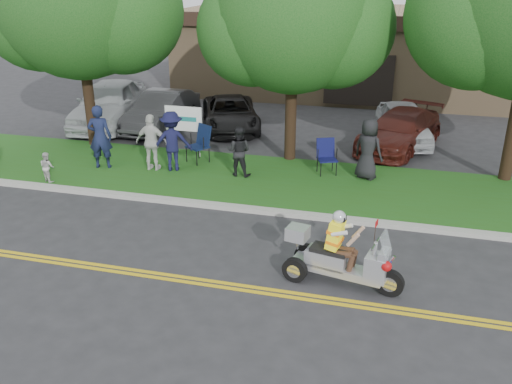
% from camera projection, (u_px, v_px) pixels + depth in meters
% --- Properties ---
extents(ground, '(120.00, 120.00, 0.00)m').
position_uv_depth(ground, '(198.00, 268.00, 11.40)').
color(ground, '#28282B').
rests_on(ground, ground).
extents(centerline_near, '(60.00, 0.10, 0.01)m').
position_uv_depth(centerline_near, '(188.00, 282.00, 10.88)').
color(centerline_near, gold).
rests_on(centerline_near, ground).
extents(centerline_far, '(60.00, 0.10, 0.01)m').
position_uv_depth(centerline_far, '(191.00, 278.00, 11.03)').
color(centerline_far, gold).
rests_on(centerline_far, ground).
extents(curb, '(60.00, 0.25, 0.12)m').
position_uv_depth(curb, '(239.00, 208.00, 14.10)').
color(curb, '#A8A89E').
rests_on(curb, ground).
extents(grass_verge, '(60.00, 4.00, 0.10)m').
position_uv_depth(grass_verge, '(260.00, 179.00, 16.03)').
color(grass_verge, '#265516').
rests_on(grass_verge, ground).
extents(commercial_building, '(18.00, 8.20, 4.00)m').
position_uv_depth(commercial_building, '(367.00, 51.00, 27.11)').
color(commercial_building, '#9E7F5B').
rests_on(commercial_building, ground).
extents(tree_left, '(6.62, 5.40, 7.78)m').
position_uv_depth(tree_left, '(80.00, 2.00, 17.34)').
color(tree_left, '#332114').
rests_on(tree_left, ground).
extents(tree_mid, '(5.88, 4.80, 7.05)m').
position_uv_depth(tree_mid, '(295.00, 20.00, 16.03)').
color(tree_mid, '#332114').
rests_on(tree_mid, ground).
extents(business_sign, '(1.25, 0.06, 1.75)m').
position_uv_depth(business_sign, '(184.00, 121.00, 17.50)').
color(business_sign, silver).
rests_on(business_sign, ground).
extents(trike_scooter, '(2.40, 1.02, 1.58)m').
position_uv_depth(trike_scooter, '(338.00, 258.00, 10.68)').
color(trike_scooter, black).
rests_on(trike_scooter, ground).
extents(lawn_chair_a, '(0.86, 0.87, 1.18)m').
position_uv_depth(lawn_chair_a, '(201.00, 141.00, 17.16)').
color(lawn_chair_a, black).
rests_on(lawn_chair_a, grass_verge).
extents(lawn_chair_b, '(0.72, 0.74, 1.04)m').
position_uv_depth(lawn_chair_b, '(326.00, 154.00, 16.23)').
color(lawn_chair_b, black).
rests_on(lawn_chair_b, grass_verge).
extents(spectator_adult_left, '(0.81, 0.64, 1.96)m').
position_uv_depth(spectator_adult_left, '(100.00, 137.00, 16.51)').
color(spectator_adult_left, '#161D3D').
rests_on(spectator_adult_left, grass_verge).
extents(spectator_adult_mid, '(0.75, 0.60, 1.50)m').
position_uv_depth(spectator_adult_mid, '(239.00, 151.00, 15.94)').
color(spectator_adult_mid, black).
rests_on(spectator_adult_mid, grass_verge).
extents(spectator_adult_right, '(1.02, 0.45, 1.73)m').
position_uv_depth(spectator_adult_right, '(152.00, 142.00, 16.36)').
color(spectator_adult_right, silver).
rests_on(spectator_adult_right, grass_verge).
extents(spectator_chair_a, '(1.34, 1.04, 1.82)m').
position_uv_depth(spectator_chair_a, '(172.00, 141.00, 16.32)').
color(spectator_chair_a, '#131436').
rests_on(spectator_chair_a, grass_verge).
extents(spectator_chair_b, '(1.04, 0.90, 1.79)m').
position_uv_depth(spectator_chair_b, '(368.00, 149.00, 15.67)').
color(spectator_chair_b, black).
rests_on(spectator_chair_b, grass_verge).
extents(child_right, '(0.53, 0.48, 0.88)m').
position_uv_depth(child_right, '(47.00, 167.00, 15.61)').
color(child_right, '#BAB9B4').
rests_on(child_right, grass_verge).
extents(parked_car_far_left, '(3.05, 5.54, 1.78)m').
position_uv_depth(parked_car_far_left, '(109.00, 103.00, 21.43)').
color(parked_car_far_left, '#AFB2B6').
rests_on(parked_car_far_left, ground).
extents(parked_car_left, '(1.59, 4.42, 1.45)m').
position_uv_depth(parked_car_left, '(162.00, 111.00, 20.98)').
color(parked_car_left, '#29292B').
rests_on(parked_car_left, ground).
extents(parked_car_mid, '(3.50, 4.86, 1.23)m').
position_uv_depth(parked_car_mid, '(230.00, 114.00, 21.01)').
color(parked_car_mid, black).
rests_on(parked_car_mid, ground).
extents(parked_car_right, '(3.29, 4.88, 1.31)m').
position_uv_depth(parked_car_right, '(400.00, 130.00, 18.70)').
color(parked_car_right, '#451610').
rests_on(parked_car_right, ground).
extents(parked_car_far_right, '(2.37, 4.31, 1.39)m').
position_uv_depth(parked_car_far_right, '(403.00, 123.00, 19.49)').
color(parked_car_far_right, '#B7BBBF').
rests_on(parked_car_far_right, ground).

